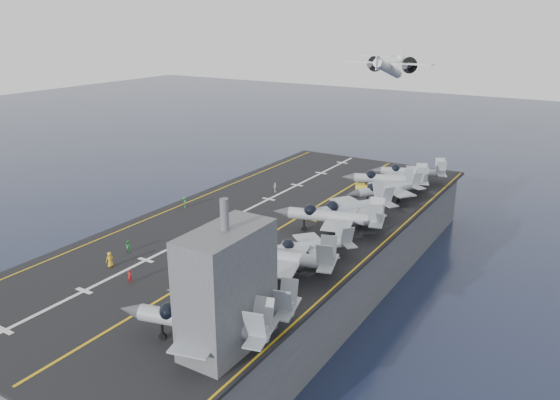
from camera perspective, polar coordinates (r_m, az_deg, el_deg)
The scene contains 27 objects.
ground at distance 89.28m, azimuth -1.36°, elevation -8.64°, with size 500.00×500.00×0.00m, color #142135.
hull at distance 87.12m, azimuth -1.38°, elevation -5.71°, with size 36.00×90.00×10.00m, color #56595E.
flight_deck at distance 85.12m, azimuth -1.41°, elevation -2.51°, with size 38.00×92.00×0.40m, color black.
foul_line at distance 83.55m, azimuth 0.32°, elevation -2.76°, with size 0.35×90.00×0.02m, color gold.
landing_centerline at distance 88.25m, azimuth -4.69°, elevation -1.64°, with size 0.50×90.00×0.02m, color silver.
deck_edge_port at distance 94.84m, azimuth -10.07°, elevation -0.43°, with size 0.25×90.00×0.02m, color gold.
deck_edge_stbd at distance 77.27m, azimuth 10.23°, elevation -4.89°, with size 0.25×90.00×0.02m, color gold.
island_superstructure at distance 51.60m, azimuth -5.61°, elevation -7.80°, with size 5.00×10.00×15.00m, color #56595E, non-canonical shape.
fighter_jet_0 at distance 53.85m, azimuth -8.11°, elevation -12.43°, with size 18.07×14.19×5.55m, color gray, non-canonical shape.
fighter_jet_1 at distance 57.70m, azimuth -4.47°, elevation -10.32°, with size 16.52×13.05×5.05m, color #919AA1, non-canonical shape.
fighter_jet_2 at distance 66.69m, azimuth -0.03°, elevation -5.89°, with size 18.23×14.61×5.52m, color #A0A7B1, non-canonical shape.
fighter_jet_3 at distance 70.99m, azimuth 3.13°, elevation -4.73°, with size 15.54×16.02×4.66m, color #9AA3A9, non-canonical shape.
fighter_jet_4 at distance 80.10m, azimuth 5.73°, elevation -1.64°, with size 18.89×15.10×5.73m, color #9DA6AF, non-canonical shape.
fighter_jet_5 at distance 84.67m, azimuth 7.54°, elevation -0.66°, with size 17.56×19.12×5.53m, color #98A1A9, non-canonical shape.
fighter_jet_6 at distance 95.59m, azimuth 11.18°, elevation 1.22°, with size 16.10×17.34×5.01m, color #9FA9AF, non-canonical shape.
fighter_jet_7 at distance 101.08m, azimuth 11.43°, elevation 2.25°, with size 18.21×15.36×5.37m, color gray, non-canonical shape.
fighter_jet_8 at distance 107.53m, azimuth 13.67°, elevation 2.95°, with size 16.82×14.23×4.95m, color #9AA4AA, non-canonical shape.
tow_cart_a at distance 66.88m, azimuth -9.78°, elevation -8.16°, with size 2.03×1.36×1.19m, color gold, non-canonical shape.
tow_cart_b at distance 86.47m, azimuth 3.49°, elevation -1.64°, with size 2.03×1.35×1.20m, color yellow, non-canonical shape.
tow_cart_c at distance 101.65m, azimuth 8.49°, elevation 1.31°, with size 2.49×2.10×1.27m, color yellow, non-canonical shape.
crew_0 at distance 73.27m, azimuth -17.35°, elevation -5.96°, with size 1.17×1.42×2.03m, color gold.
crew_2 at distance 77.26m, azimuth -15.58°, elevation -4.67°, with size 1.10×0.86×1.62m, color green.
crew_3 at distance 92.94m, azimuth -9.94°, elevation -0.22°, with size 1.34×1.28×1.87m, color #1D7B2E.
crew_4 at distance 99.76m, azimuth -0.51°, elevation 1.34°, with size 0.85×1.16×1.79m, color silver.
crew_6 at distance 68.44m, azimuth -15.44°, elevation -7.69°, with size 1.06×0.73×1.73m, color #B21919.
crew_7 at distance 74.31m, azimuth -9.74°, elevation -5.16°, with size 1.14×1.17×1.64m, color silver.
transport_plane at distance 139.68m, azimuth 11.22°, elevation 13.33°, with size 22.48×15.61×5.23m, color silver, non-canonical shape.
Camera 1 is at (43.35, -66.63, 40.63)m, focal length 35.00 mm.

